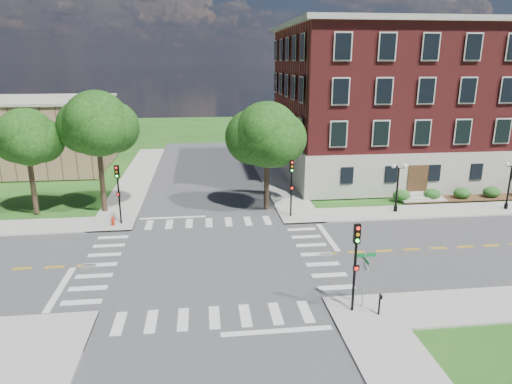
{
  "coord_description": "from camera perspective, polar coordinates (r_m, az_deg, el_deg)",
  "views": [
    {
      "loc": [
        -0.32,
        -28.07,
        12.74
      ],
      "look_at": [
        3.58,
        4.75,
        3.2
      ],
      "focal_mm": 32.0,
      "sensor_mm": 36.0,
      "label": 1
    }
  ],
  "objects": [
    {
      "name": "crosswalk_east",
      "position": [
        31.73,
        7.6,
        -7.73
      ],
      "size": [
        2.2,
        10.2,
        0.02
      ],
      "primitive_type": null,
      "color": "silver",
      "rests_on": "ground"
    },
    {
      "name": "street_sign_pole",
      "position": [
        24.66,
        13.43,
        -9.4
      ],
      "size": [
        1.1,
        1.1,
        3.1
      ],
      "color": "gray",
      "rests_on": "ground"
    },
    {
      "name": "traffic_signal_nw",
      "position": [
        37.49,
        -16.85,
        0.63
      ],
      "size": [
        0.38,
        0.46,
        4.8
      ],
      "color": "black",
      "rests_on": "ground"
    },
    {
      "name": "tree_c",
      "position": [
        40.36,
        -19.3,
        8.05
      ],
      "size": [
        5.47,
        5.47,
        10.35
      ],
      "color": "#332419",
      "rests_on": "ground"
    },
    {
      "name": "stop_bar_east",
      "position": [
        34.8,
        8.96,
        -5.59
      ],
      "size": [
        0.4,
        5.5,
        0.0
      ],
      "primitive_type": "cube",
      "color": "silver",
      "rests_on": "ground"
    },
    {
      "name": "traffic_signal_se",
      "position": [
        23.89,
        12.35,
        -7.88
      ],
      "size": [
        0.33,
        0.37,
        4.8
      ],
      "color": "black",
      "rests_on": "ground"
    },
    {
      "name": "secondary_building",
      "position": [
        62.56,
        -27.17,
        6.56
      ],
      "size": [
        20.4,
        15.4,
        8.3
      ],
      "color": "#936F51",
      "rests_on": "ground"
    },
    {
      "name": "twin_lamp_east",
      "position": [
        45.48,
        29.13,
        1.04
      ],
      "size": [
        1.36,
        0.36,
        4.23
      ],
      "color": "black",
      "rests_on": "ground"
    },
    {
      "name": "tree_b",
      "position": [
        42.05,
        -26.8,
        6.16
      ],
      "size": [
        4.67,
        4.67,
        8.98
      ],
      "color": "#332419",
      "rests_on": "ground"
    },
    {
      "name": "sidewalk_nw",
      "position": [
        47.7,
        -24.89,
        -0.85
      ],
      "size": [
        34.0,
        34.0,
        0.12
      ],
      "color": "#9E9B93",
      "rests_on": "ground"
    },
    {
      "name": "main_building",
      "position": [
        55.83,
        19.42,
        10.69
      ],
      "size": [
        30.6,
        22.4,
        16.5
      ],
      "color": "#A8A494",
      "rests_on": "ground"
    },
    {
      "name": "sidewalk_ne",
      "position": [
        47.9,
        12.61,
        0.35
      ],
      "size": [
        34.0,
        34.0,
        0.12
      ],
      "color": "#9E9B93",
      "rests_on": "ground"
    },
    {
      "name": "road_ew",
      "position": [
        30.83,
        -5.63,
        -8.39
      ],
      "size": [
        90.0,
        12.0,
        0.01
      ],
      "primitive_type": "cube",
      "color": "#3D3D3F",
      "rests_on": "ground"
    },
    {
      "name": "twin_lamp_west",
      "position": [
        40.88,
        17.28,
        0.88
      ],
      "size": [
        1.36,
        0.36,
        4.23
      ],
      "color": "black",
      "rests_on": "ground"
    },
    {
      "name": "fire_hydrant",
      "position": [
        38.06,
        -17.46,
        -3.49
      ],
      "size": [
        0.35,
        0.35,
        0.75
      ],
      "color": "#A51F0C",
      "rests_on": "ground"
    },
    {
      "name": "shrub_row",
      "position": [
        49.19,
        27.28,
        -0.75
      ],
      "size": [
        18.0,
        2.0,
        1.3
      ],
      "primitive_type": null,
      "color": "#1C4F1A",
      "rests_on": "ground"
    },
    {
      "name": "road_ns",
      "position": [
        30.83,
        -5.63,
        -8.38
      ],
      "size": [
        12.0,
        90.0,
        0.01
      ],
      "primitive_type": "cube",
      "color": "#3D3D3F",
      "rests_on": "ground"
    },
    {
      "name": "push_button_post",
      "position": [
        24.87,
        15.2,
        -13.23
      ],
      "size": [
        0.14,
        0.21,
        1.2
      ],
      "color": "black",
      "rests_on": "ground"
    },
    {
      "name": "tree_d",
      "position": [
        38.94,
        1.36,
        7.16
      ],
      "size": [
        5.64,
        5.64,
        9.41
      ],
      "color": "#332419",
      "rests_on": "ground"
    },
    {
      "name": "traffic_signal_ne",
      "position": [
        37.8,
        4.46,
        1.41
      ],
      "size": [
        0.36,
        0.41,
        4.8
      ],
      "color": "black",
      "rests_on": "ground"
    },
    {
      "name": "ground",
      "position": [
        30.83,
        -5.63,
        -8.4
      ],
      "size": [
        160.0,
        160.0,
        0.0
      ],
      "primitive_type": "plane",
      "color": "#205217",
      "rests_on": "ground"
    }
  ]
}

